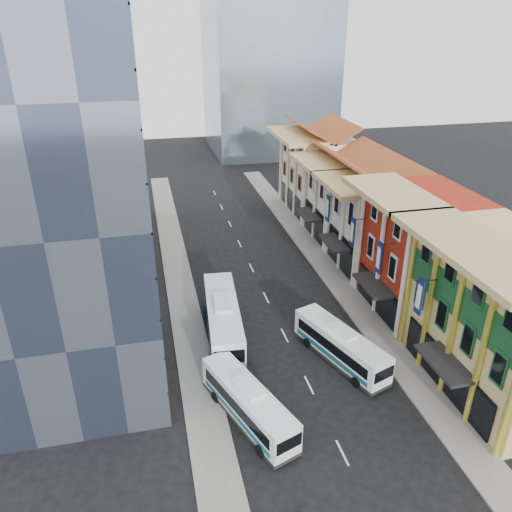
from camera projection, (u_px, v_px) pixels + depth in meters
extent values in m
plane|color=black|center=(348.00, 464.00, 32.61)|extent=(200.00, 200.00, 0.00)
cube|color=slate|center=(343.00, 288.00, 53.60)|extent=(3.00, 90.00, 0.15)
cube|color=slate|center=(184.00, 307.00, 50.14)|extent=(3.00, 90.00, 0.15)
cube|color=#CFB977|center=(504.00, 320.00, 37.24)|extent=(8.00, 14.00, 12.00)
cube|color=#9D2411|center=(421.00, 253.00, 47.76)|extent=(8.00, 10.00, 12.00)
cube|color=white|center=(376.00, 226.00, 56.53)|extent=(8.00, 9.00, 10.00)
cube|color=white|center=(346.00, 200.00, 64.42)|extent=(8.00, 9.00, 10.00)
cube|color=white|center=(319.00, 173.00, 73.41)|extent=(8.00, 12.00, 11.00)
cube|color=#3F4B64|center=(68.00, 177.00, 39.28)|extent=(12.00, 26.00, 30.00)
cube|color=gray|center=(106.00, 186.00, 63.14)|extent=(10.00, 18.00, 14.00)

